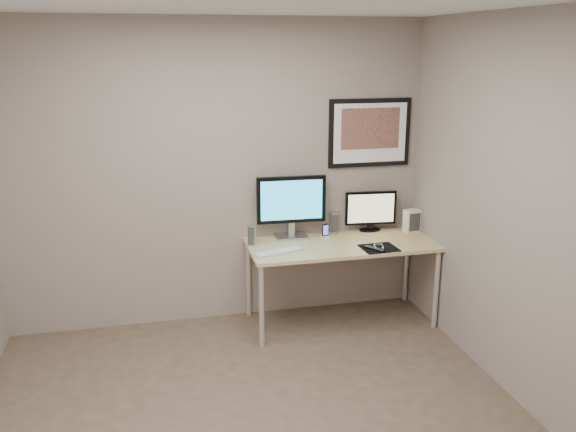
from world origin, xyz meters
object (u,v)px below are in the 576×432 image
Objects in this scene: phone_dock at (325,231)px; monitor_large at (291,204)px; speaker_right at (334,223)px; fan_unit at (412,221)px; monitor_tv at (371,210)px; keyboard at (279,252)px; framed_art at (370,133)px; desk at (341,250)px; speaker_left at (252,235)px.

monitor_large is at bearing 153.24° from phone_dock.
fan_unit reaches higher than speaker_right.
speaker_right is 1.47× the size of phone_dock.
keyboard is (-0.94, -0.40, -0.19)m from monitor_tv.
framed_art is at bearing 9.14° from monitor_large.
monitor_large reaches higher than phone_dock.
speaker_right reaches higher than desk.
monitor_large is 0.51m from keyboard.
fan_unit is at bearing 22.38° from speaker_left.
speaker_right is 0.74m from keyboard.
framed_art is at bearing 5.35° from phone_dock.
speaker_left is at bearing 170.59° from desk.
phone_dock is (0.66, 0.05, -0.03)m from speaker_left.
speaker_right is (-0.34, 0.02, -0.10)m from monitor_tv.
speaker_left is at bearing -160.50° from monitor_large.
monitor_large is at bearing -172.97° from framed_art.
phone_dock is at bearing 117.01° from desk.
fan_unit is at bearing -12.53° from monitor_tv.
keyboard is (-0.19, -0.36, -0.30)m from monitor_large.
monitor_large is (-0.73, -0.09, -0.59)m from framed_art.
monitor_tv reaches higher than fan_unit.
speaker_left reaches higher than keyboard.
monitor_tv is at bearing 2.38° from speaker_right.
monitor_large is at bearing 44.51° from keyboard.
framed_art is 4.22× the size of speaker_left.
monitor_large is 4.76× the size of phone_dock.
speaker_left is 0.86× the size of fan_unit.
phone_dock is (-0.46, -0.10, -0.13)m from monitor_tv.
framed_art is 0.94m from monitor_large.
fan_unit is (0.70, -0.14, 0.01)m from speaker_right.
desk is 0.34m from speaker_right.
desk is at bearing -88.36° from speaker_right.
desk is 0.59m from monitor_large.
keyboard is at bearing -138.44° from speaker_right.
framed_art is 0.95m from phone_dock.
framed_art is 1.60× the size of monitor_tv.
desk is at bearing -137.50° from monitor_tv.
monitor_tv is at bearing -1.45° from phone_dock.
monitor_tv is at bearing -72.57° from framed_art.
monitor_large is 1.41× the size of keyboard.
framed_art reaches higher than fan_unit.
monitor_tv reaches higher than keyboard.
desk is at bearing -174.75° from fan_unit.
speaker_left is (-0.37, -0.12, -0.22)m from monitor_large.
speaker_right reaches higher than phone_dock.
fan_unit is (1.30, 0.29, 0.10)m from keyboard.
speaker_right is (0.02, 0.30, 0.16)m from desk.
fan_unit is (1.48, 0.04, 0.01)m from speaker_left.
phone_dock reaches higher than desk.
speaker_left is at bearing 170.18° from phone_dock.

